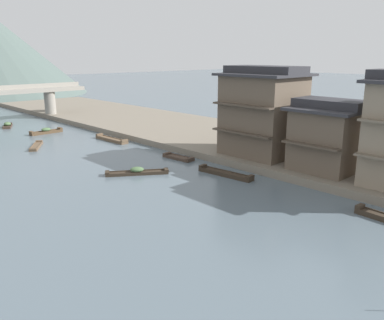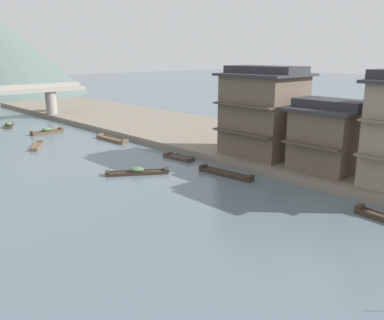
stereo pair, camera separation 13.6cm
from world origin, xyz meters
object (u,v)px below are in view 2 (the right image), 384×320
boat_moored_second (9,125)px  boat_moored_far (179,158)px  boat_moored_nearest (225,174)px  boat_midriver_upstream (383,217)px  boat_crossing_west (47,131)px  boat_midriver_drifting (137,172)px  house_waterfront_second (329,136)px  boat_moored_third (112,139)px  boat_upstream_distant (37,146)px  house_waterfront_tall (263,112)px

boat_moored_second → boat_moored_far: size_ratio=1.03×
boat_moored_second → boat_moored_nearest: bearing=-82.3°
boat_midriver_upstream → boat_crossing_west: bearing=94.4°
boat_midriver_drifting → boat_moored_nearest: bearing=-46.3°
house_waterfront_second → boat_moored_far: bearing=111.5°
boat_midriver_drifting → boat_midriver_upstream: bearing=-73.8°
boat_moored_nearest → boat_crossing_west: (-3.22, 30.07, 0.11)m
boat_midriver_upstream → boat_moored_second: bearing=95.9°
boat_moored_nearest → boat_moored_third: bearing=88.1°
boat_upstream_distant → boat_crossing_west: bearing=58.7°
house_waterfront_second → boat_crossing_west: bearing=104.6°
house_waterfront_second → boat_midriver_drifting: bearing=134.3°
boat_moored_far → house_waterfront_tall: house_waterfront_tall is taller
boat_midriver_upstream → boat_upstream_distant: 37.29m
boat_moored_far → boat_midriver_upstream: bearing=-91.9°
boat_midriver_drifting → house_waterfront_tall: house_waterfront_tall is taller
house_waterfront_tall → boat_moored_nearest: bearing=-170.8°
house_waterfront_second → boat_upstream_distant: bearing=115.6°
boat_moored_far → boat_crossing_west: size_ratio=0.83×
boat_moored_second → house_waterfront_tall: (11.86, -37.80, 4.71)m
boat_midriver_drifting → boat_midriver_upstream: boat_midriver_drifting is taller
boat_moored_third → boat_midriver_drifting: 15.29m
boat_crossing_west → house_waterfront_second: (9.45, -36.34, 3.42)m
house_waterfront_tall → boat_moored_third: bearing=107.6°
boat_moored_far → boat_crossing_west: boat_crossing_west is taller
boat_moored_second → boat_midriver_upstream: (5.44, -52.59, -0.08)m
boat_moored_nearest → boat_moored_third: size_ratio=0.98×
house_waterfront_tall → boat_moored_far: bearing=132.4°
boat_moored_third → boat_midriver_drifting: (-6.17, -13.99, 0.04)m
boat_moored_nearest → boat_moored_far: boat_moored_nearest is taller
boat_moored_third → boat_midriver_upstream: size_ratio=1.57×
boat_moored_third → boat_upstream_distant: bearing=160.4°
boat_midriver_upstream → boat_upstream_distant: bearing=102.2°
boat_midriver_upstream → house_waterfront_tall: house_waterfront_tall is taller
boat_midriver_drifting → boat_crossing_west: (2.29, 24.31, 0.07)m
boat_upstream_distant → house_waterfront_tall: 26.39m
boat_moored_far → house_waterfront_second: bearing=-68.5°
boat_moored_second → boat_crossing_west: boat_crossing_west is taller
boat_moored_third → boat_upstream_distant: size_ratio=1.33×
boat_moored_nearest → boat_upstream_distant: 24.00m
boat_moored_second → boat_moored_third: 20.02m
boat_moored_far → boat_upstream_distant: 17.61m
boat_moored_third → boat_moored_far: size_ratio=1.55×
boat_upstream_distant → boat_crossing_west: (4.47, 7.34, 0.16)m
boat_upstream_distant → boat_moored_third: bearing=-19.6°
boat_moored_second → boat_midriver_upstream: 52.87m
boat_midriver_upstream → house_waterfront_second: size_ratio=0.57×
boat_moored_third → boat_midriver_upstream: 33.48m
house_waterfront_second → house_waterfront_tall: (0.36, 7.34, 1.28)m
boat_upstream_distant → house_waterfront_tall: (14.27, -21.66, 4.86)m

